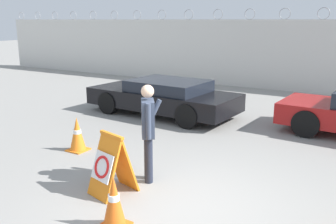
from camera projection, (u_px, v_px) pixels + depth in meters
name	position (u px, v px, depth m)	size (l,w,h in m)	color
ground_plane	(184.00, 210.00, 5.85)	(90.00, 90.00, 0.00)	gray
perimeter_wall	(319.00, 57.00, 14.78)	(36.00, 0.30, 3.36)	silver
barricade_sign	(111.00, 164.00, 6.29)	(0.72, 0.83, 1.06)	orange
security_guard	(148.00, 128.00, 6.69)	(0.47, 0.68, 1.79)	#232838
traffic_cone_near	(114.00, 201.00, 5.30)	(0.39, 0.39, 0.79)	orange
traffic_cone_far	(77.00, 134.00, 8.42)	(0.42, 0.42, 0.77)	orange
parked_car_front_coupe	(164.00, 96.00, 11.58)	(4.81, 2.21, 1.10)	black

